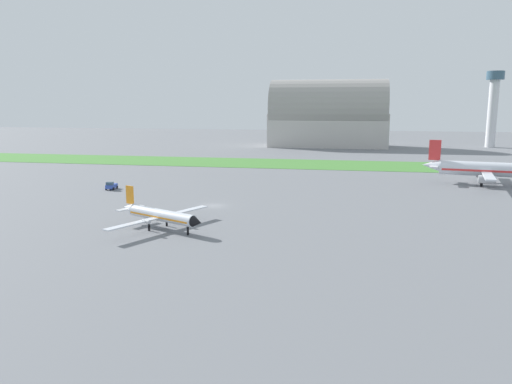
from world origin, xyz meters
TOP-DOWN VIEW (x-y plane):
  - ground_plane at (0.00, 0.00)m, footprint 600.00×600.00m
  - grass_taxiway_strip at (0.00, 74.02)m, footprint 360.00×28.00m
  - airplane_parked_jet_far at (61.51, 38.31)m, footprint 31.33×31.80m
  - airplane_foreground_turboprop at (-3.47, -20.19)m, footprint 17.64×20.30m
  - pushback_tug_near_gate at (-29.88, 13.98)m, footprint 2.34×3.75m
  - hangar_distant at (15.92, 148.84)m, footprint 56.51×27.44m
  - control_tower at (92.97, 158.81)m, footprint 8.00×8.00m

SIDE VIEW (x-z plane):
  - ground_plane at x=0.00m, z-range 0.00..0.00m
  - grass_taxiway_strip at x=0.00m, z-range 0.00..0.08m
  - pushback_tug_near_gate at x=-29.88m, z-range -0.06..1.89m
  - airplane_foreground_turboprop at x=-3.47m, z-range -0.88..5.68m
  - airplane_parked_jet_far at x=61.51m, z-range -1.58..9.71m
  - hangar_distant at x=15.92m, z-range -1.28..31.00m
  - control_tower at x=92.97m, z-range 3.26..39.11m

